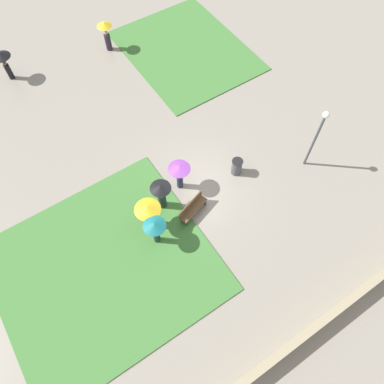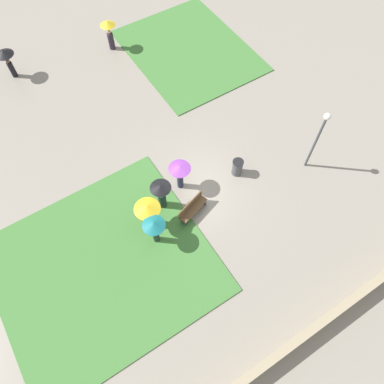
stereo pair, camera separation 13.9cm
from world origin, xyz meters
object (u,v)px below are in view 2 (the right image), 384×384
at_px(lone_walker_far_path, 5,57).
at_px(lone_walker_mid_plaza, 109,31).
at_px(crowd_person_black, 161,193).
at_px(park_bench, 192,208).
at_px(crowd_person_purple, 180,171).
at_px(lamp_post, 319,134).
at_px(trash_bin, 237,167).
at_px(crowd_person_teal, 154,227).
at_px(crowd_person_yellow, 148,211).

distance_m(lone_walker_far_path, lone_walker_mid_plaza, 6.10).
bearing_deg(lone_walker_far_path, crowd_person_black, 122.99).
bearing_deg(park_bench, crowd_person_purple, 61.35).
xyz_separation_m(lamp_post, lone_walker_far_path, (-10.35, 14.27, -1.10)).
bearing_deg(crowd_person_purple, trash_bin, -65.81).
distance_m(crowd_person_purple, lone_walker_far_path, 12.65).
xyz_separation_m(lamp_post, lone_walker_mid_plaza, (-4.32, 13.35, -1.23)).
xyz_separation_m(park_bench, lone_walker_far_path, (-4.00, 13.45, 0.94)).
bearing_deg(lone_walker_mid_plaza, lone_walker_far_path, -26.64).
distance_m(trash_bin, crowd_person_purple, 3.04).
bearing_deg(lamp_post, lone_walker_mid_plaza, 107.95).
height_order(park_bench, crowd_person_black, crowd_person_black).
relative_size(trash_bin, crowd_person_purple, 0.55).
bearing_deg(lamp_post, crowd_person_teal, 176.68).
distance_m(park_bench, trash_bin, 3.17).
height_order(trash_bin, lone_walker_far_path, lone_walker_far_path).
distance_m(crowd_person_black, lone_walker_mid_plaza, 11.85).
bearing_deg(trash_bin, lamp_post, -24.92).
bearing_deg(crowd_person_teal, park_bench, 124.05).
height_order(park_bench, crowd_person_purple, crowd_person_purple).
xyz_separation_m(lamp_post, crowd_person_purple, (-6.04, 2.38, -1.19)).
distance_m(trash_bin, crowd_person_yellow, 5.13).
bearing_deg(crowd_person_yellow, lone_walker_far_path, 83.81).
bearing_deg(crowd_person_yellow, crowd_person_purple, 9.29).
bearing_deg(crowd_person_purple, lamp_post, -70.06).
relative_size(lamp_post, crowd_person_yellow, 2.16).
bearing_deg(lone_walker_mid_plaza, trash_bin, 77.17).
height_order(crowd_person_yellow, crowd_person_teal, crowd_person_teal).
distance_m(park_bench, crowd_person_black, 1.62).
bearing_deg(lone_walker_mid_plaza, park_bench, 62.82).
height_order(crowd_person_teal, lone_walker_far_path, lone_walker_far_path).
height_order(crowd_person_black, lone_walker_far_path, lone_walker_far_path).
distance_m(crowd_person_yellow, lone_walker_far_path, 13.08).
bearing_deg(lamp_post, park_bench, 172.66).
bearing_deg(lone_walker_mid_plaza, lamp_post, 89.95).
xyz_separation_m(park_bench, lone_walker_mid_plaza, (2.03, 12.53, 0.80)).
relative_size(crowd_person_yellow, crowd_person_purple, 1.02).
xyz_separation_m(park_bench, crowd_person_black, (-0.98, 1.07, 0.70)).
height_order(lamp_post, trash_bin, lamp_post).
distance_m(crowd_person_yellow, crowd_person_purple, 2.50).
bearing_deg(crowd_person_purple, crowd_person_yellow, 155.81).
distance_m(crowd_person_black, lone_walker_far_path, 12.74).
xyz_separation_m(crowd_person_yellow, crowd_person_teal, (-0.15, -0.85, 0.05)).
bearing_deg(crowd_person_black, park_bench, -61.20).
bearing_deg(park_bench, lamp_post, -24.86).
xyz_separation_m(lamp_post, crowd_person_yellow, (-8.32, 1.34, -1.22)).
relative_size(lone_walker_far_path, lone_walker_mid_plaza, 0.96).
bearing_deg(crowd_person_black, lone_walker_far_path, 90.11).
bearing_deg(crowd_person_teal, crowd_person_yellow, -164.91).
relative_size(crowd_person_purple, lone_walker_mid_plaza, 0.91).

